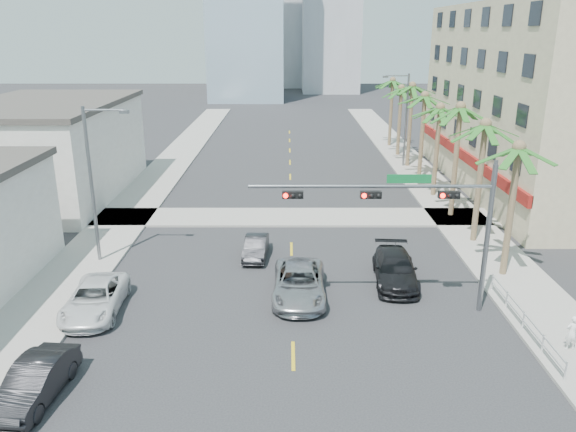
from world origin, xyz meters
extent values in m
plane|color=#262628|center=(0.00, 0.00, 0.00)|extent=(260.00, 260.00, 0.00)
cube|color=gray|center=(12.00, 20.00, 0.07)|extent=(4.00, 120.00, 0.15)
cube|color=gray|center=(-12.00, 20.00, 0.07)|extent=(4.00, 120.00, 0.15)
cube|color=gray|center=(0.00, 22.00, 0.07)|extent=(80.00, 4.00, 0.15)
cube|color=tan|center=(22.00, 30.00, 7.50)|extent=(15.00, 28.00, 15.00)
cube|color=maroon|center=(14.40, 30.00, 3.00)|extent=(0.30, 28.00, 0.80)
cube|color=beige|center=(-19.50, 28.00, 3.60)|extent=(11.00, 18.00, 7.20)
cylinder|color=slate|center=(9.00, 8.00, 3.60)|extent=(0.24, 0.24, 7.20)
cylinder|color=slate|center=(3.50, 8.00, 6.20)|extent=(11.00, 0.16, 0.16)
cube|color=#0C662D|center=(5.20, 8.00, 6.55)|extent=(2.00, 0.05, 0.40)
cube|color=black|center=(7.00, 7.85, 5.85)|extent=(0.95, 0.28, 0.32)
sphere|color=#FF0C05|center=(6.68, 7.69, 5.85)|extent=(0.22, 0.22, 0.22)
cube|color=black|center=(3.50, 7.85, 5.85)|extent=(0.95, 0.28, 0.32)
sphere|color=#FF0C05|center=(3.18, 7.69, 5.85)|extent=(0.22, 0.22, 0.22)
cube|color=black|center=(0.00, 7.85, 5.85)|extent=(0.95, 0.28, 0.32)
sphere|color=#FF0C05|center=(-0.32, 7.69, 5.85)|extent=(0.22, 0.22, 0.22)
cylinder|color=brown|center=(11.60, 12.00, 3.60)|extent=(0.36, 0.36, 7.20)
cylinder|color=brown|center=(11.60, 17.20, 3.78)|extent=(0.36, 0.36, 7.56)
cylinder|color=brown|center=(11.60, 22.40, 3.96)|extent=(0.36, 0.36, 7.92)
cylinder|color=brown|center=(11.60, 27.60, 3.60)|extent=(0.36, 0.36, 7.20)
cylinder|color=brown|center=(11.60, 32.80, 3.78)|extent=(0.36, 0.36, 7.56)
cylinder|color=brown|center=(11.60, 38.00, 3.96)|extent=(0.36, 0.36, 7.92)
cylinder|color=brown|center=(11.60, 43.20, 3.60)|extent=(0.36, 0.36, 7.20)
cylinder|color=brown|center=(11.60, 48.40, 3.78)|extent=(0.36, 0.36, 7.56)
cylinder|color=slate|center=(-11.20, 14.00, 4.50)|extent=(0.20, 0.20, 9.00)
cylinder|color=slate|center=(-10.10, 14.00, 8.80)|extent=(2.20, 0.12, 0.12)
cube|color=slate|center=(-9.00, 14.00, 8.70)|extent=(0.50, 0.25, 0.18)
cylinder|color=slate|center=(11.20, 38.00, 4.50)|extent=(0.20, 0.20, 9.00)
cylinder|color=slate|center=(10.10, 38.00, 8.80)|extent=(2.20, 0.12, 0.12)
cube|color=slate|center=(9.00, 38.00, 8.70)|extent=(0.50, 0.25, 0.18)
cylinder|color=silver|center=(10.30, 6.00, 0.55)|extent=(0.08, 8.00, 0.08)
cylinder|color=silver|center=(10.30, 6.00, 0.90)|extent=(0.08, 8.00, 0.08)
cylinder|color=silver|center=(10.30, 2.00, 0.50)|extent=(0.08, 0.08, 1.00)
cylinder|color=silver|center=(10.30, 4.00, 0.50)|extent=(0.08, 0.08, 1.00)
cylinder|color=silver|center=(10.30, 6.00, 0.50)|extent=(0.08, 0.08, 1.00)
cylinder|color=silver|center=(10.30, 8.00, 0.50)|extent=(0.08, 0.08, 1.00)
cylinder|color=silver|center=(10.30, 10.00, 0.50)|extent=(0.08, 0.08, 1.00)
imported|color=black|center=(-9.40, 1.16, 0.73)|extent=(1.90, 4.53, 1.45)
imported|color=silver|center=(-9.40, 7.79, 0.73)|extent=(2.68, 5.34, 1.45)
imported|color=black|center=(-2.13, 14.72, 0.61)|extent=(1.47, 3.78, 1.23)
imported|color=#A6A7AB|center=(0.34, 9.40, 0.78)|extent=(2.72, 5.66, 1.56)
imported|color=black|center=(5.50, 11.19, 0.77)|extent=(2.54, 5.46, 1.54)
imported|color=white|center=(11.57, 4.28, 0.92)|extent=(0.61, 0.45, 1.55)
camera|label=1|loc=(-0.22, -16.27, 12.84)|focal=35.00mm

